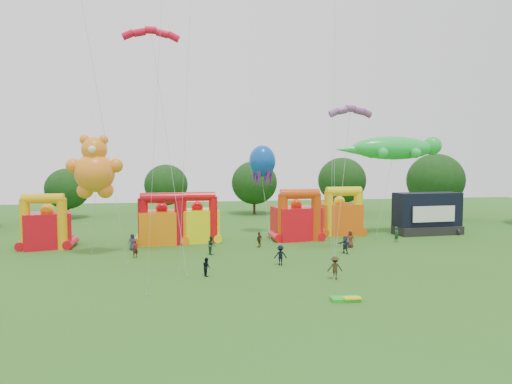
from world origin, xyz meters
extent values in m
plane|color=#305B19|center=(0.00, 0.00, 0.00)|extent=(160.00, 160.00, 0.00)
cylinder|color=#352314|center=(36.19, 41.76, 1.86)|extent=(0.44, 0.44, 3.72)
ellipsoid|color=#143610|center=(36.19, 41.76, 6.41)|extent=(9.30, 9.30, 8.89)
cylinder|color=#352314|center=(23.79, 52.08, 1.75)|extent=(0.44, 0.44, 3.51)
ellipsoid|color=#143610|center=(23.79, 52.08, 6.04)|extent=(8.77, 8.78, 8.39)
cylinder|color=#352314|center=(7.72, 53.71, 1.65)|extent=(0.44, 0.44, 3.30)
ellipsoid|color=#143610|center=(7.72, 53.71, 5.68)|extent=(8.25, 8.25, 7.88)
cylinder|color=#352314|center=(-8.01, 55.68, 1.55)|extent=(0.44, 0.44, 3.09)
ellipsoid|color=#143610|center=(-8.01, 55.68, 5.32)|extent=(7.73, 7.72, 7.38)
cylinder|color=#352314|center=(-24.20, 52.99, 1.44)|extent=(0.44, 0.44, 2.88)
ellipsoid|color=#143610|center=(-24.20, 52.99, 4.96)|extent=(7.20, 7.20, 6.88)
cube|color=red|center=(-20.37, 26.11, 1.96)|extent=(5.63, 4.93, 3.92)
cylinder|color=#F4AC0C|center=(-22.25, 24.71, 2.80)|extent=(1.06, 1.06, 5.59)
cylinder|color=#F4AC0C|center=(-18.49, 24.71, 2.80)|extent=(1.06, 1.06, 5.59)
cylinder|color=#F4AC0C|center=(-20.37, 24.71, 5.59)|extent=(4.29, 1.11, 1.11)
sphere|color=#F4AC0C|center=(-20.37, 26.11, 4.22)|extent=(1.40, 1.40, 1.40)
cube|color=orange|center=(-7.91, 26.80, 1.91)|extent=(5.55, 4.59, 3.82)
cylinder|color=red|center=(-9.96, 25.28, 2.73)|extent=(1.16, 1.16, 5.46)
cylinder|color=red|center=(-5.86, 25.28, 2.73)|extent=(1.16, 1.16, 5.46)
cylinder|color=red|center=(-7.91, 25.28, 5.46)|extent=(4.67, 1.21, 1.21)
sphere|color=red|center=(-7.91, 26.80, 4.12)|extent=(1.40, 1.40, 1.40)
cube|color=yellow|center=(-3.75, 27.10, 1.93)|extent=(5.11, 4.34, 3.86)
cylinder|color=red|center=(-5.54, 25.77, 2.76)|extent=(1.01, 1.01, 5.52)
cylinder|color=red|center=(-1.96, 25.77, 2.76)|extent=(1.01, 1.01, 5.52)
cylinder|color=red|center=(-3.75, 25.77, 5.52)|extent=(4.09, 1.06, 1.06)
sphere|color=red|center=(-3.75, 27.10, 4.16)|extent=(1.40, 1.40, 1.40)
cube|color=red|center=(8.33, 26.65, 2.00)|extent=(5.88, 5.00, 4.00)
cylinder|color=#DC3D0B|center=(6.27, 25.12, 2.85)|extent=(1.16, 1.16, 5.71)
cylinder|color=#DC3D0B|center=(10.40, 25.12, 2.85)|extent=(1.16, 1.16, 5.71)
cylinder|color=#DC3D0B|center=(8.33, 25.12, 5.71)|extent=(4.70, 1.22, 1.22)
sphere|color=#DC3D0B|center=(8.33, 26.65, 4.30)|extent=(1.40, 1.40, 1.40)
cube|color=#F1590D|center=(14.98, 29.52, 2.02)|extent=(5.30, 4.31, 4.03)
cylinder|color=yellow|center=(12.98, 28.03, 2.88)|extent=(1.13, 1.13, 5.76)
cylinder|color=yellow|center=(16.99, 28.03, 2.88)|extent=(1.13, 1.13, 5.76)
cylinder|color=yellow|center=(14.98, 28.03, 5.76)|extent=(4.58, 1.19, 1.19)
sphere|color=yellow|center=(14.98, 29.52, 4.33)|extent=(1.40, 1.40, 1.40)
cube|color=black|center=(26.40, 27.35, 0.55)|extent=(8.91, 3.75, 1.10)
cube|color=black|center=(26.40, 27.55, 3.28)|extent=(8.88, 3.33, 4.37)
cube|color=white|center=(26.40, 25.88, 2.85)|extent=(6.03, 0.41, 2.05)
cylinder|color=black|center=(22.90, 26.04, 0.40)|extent=(0.30, 0.90, 0.90)
cylinder|color=black|center=(29.89, 26.04, 0.40)|extent=(0.30, 0.90, 0.90)
sphere|color=orange|center=(-14.34, 21.05, 8.46)|extent=(3.97, 3.97, 3.97)
sphere|color=orange|center=(-14.34, 21.05, 10.81)|extent=(2.53, 2.53, 2.53)
sphere|color=orange|center=(-15.25, 21.05, 11.81)|extent=(0.99, 0.99, 0.99)
sphere|color=orange|center=(-13.44, 21.05, 11.81)|extent=(0.99, 0.99, 0.99)
sphere|color=orange|center=(-16.42, 21.05, 9.19)|extent=(1.45, 1.45, 1.45)
sphere|color=orange|center=(-12.27, 21.05, 9.19)|extent=(1.45, 1.45, 1.45)
sphere|color=orange|center=(-15.34, 21.05, 6.66)|extent=(1.63, 1.63, 1.63)
sphere|color=orange|center=(-13.35, 21.05, 6.66)|extent=(1.63, 1.63, 1.63)
sphere|color=white|center=(-14.34, 19.83, 10.81)|extent=(0.72, 0.72, 0.72)
ellipsoid|color=green|center=(22.00, 28.72, 11.34)|extent=(11.47, 3.59, 3.05)
sphere|color=green|center=(27.60, 28.72, 11.68)|extent=(2.46, 2.46, 2.46)
cone|color=green|center=(16.17, 28.72, 11.12)|extent=(4.48, 1.79, 1.79)
sphere|color=green|center=(24.24, 30.51, 10.67)|extent=(1.34, 1.34, 1.34)
sphere|color=green|center=(24.24, 26.93, 10.67)|extent=(1.34, 1.34, 1.34)
sphere|color=green|center=(19.76, 30.51, 10.67)|extent=(1.34, 1.34, 1.34)
sphere|color=green|center=(19.76, 26.93, 10.67)|extent=(1.34, 1.34, 1.34)
ellipsoid|color=#0B46AB|center=(5.14, 32.26, 9.60)|extent=(3.53, 3.53, 4.24)
cone|color=#591E8C|center=(6.28, 32.26, 7.66)|extent=(0.79, 0.79, 2.82)
cone|color=#591E8C|center=(5.71, 33.25, 7.66)|extent=(0.79, 0.79, 2.82)
cone|color=#591E8C|center=(4.56, 33.25, 7.66)|extent=(0.79, 0.79, 2.82)
cone|color=#591E8C|center=(3.99, 32.26, 7.66)|extent=(0.79, 0.79, 2.82)
cone|color=#591E8C|center=(4.56, 31.27, 7.66)|extent=(0.79, 0.79, 2.82)
cone|color=#591E8C|center=(5.71, 31.27, 7.66)|extent=(0.79, 0.79, 2.82)
cube|color=green|center=(5.29, 2.04, 0.12)|extent=(2.06, 1.13, 0.24)
cube|color=yellow|center=(5.69, 1.74, 0.26)|extent=(1.24, 0.68, 0.10)
imported|color=#282F44|center=(-10.96, 22.96, 0.90)|extent=(0.88, 0.57, 1.80)
imported|color=#551819|center=(-10.29, 19.02, 0.90)|extent=(0.78, 0.74, 1.79)
imported|color=#194024|center=(-2.67, 19.28, 0.97)|extent=(0.89, 1.05, 1.93)
imported|color=black|center=(3.27, 13.30, 0.93)|extent=(1.25, 0.78, 1.86)
imported|color=#3F2C19|center=(2.90, 22.19, 0.87)|extent=(1.01, 1.03, 1.74)
imported|color=#282E43|center=(11.14, 17.32, 0.92)|extent=(1.42, 1.71, 1.84)
imported|color=#60281B|center=(12.89, 20.29, 0.96)|extent=(1.12, 1.06, 1.92)
imported|color=#194024|center=(19.67, 22.72, 0.91)|extent=(0.79, 0.67, 1.82)
imported|color=black|center=(-3.75, 10.46, 0.79)|extent=(0.80, 0.91, 1.58)
imported|color=#362A15|center=(6.54, 7.63, 0.95)|extent=(1.32, 0.87, 1.91)
camera|label=1|loc=(-6.16, -27.47, 9.74)|focal=32.00mm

